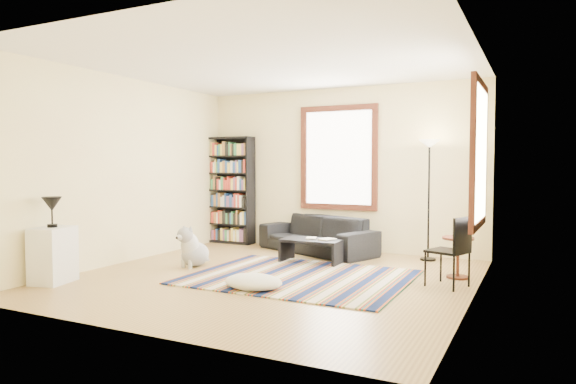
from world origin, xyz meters
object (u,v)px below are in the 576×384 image
at_px(bookshelf, 231,190).
at_px(white_cabinet, 53,255).
at_px(floor_cushion, 253,282).
at_px(folding_chair, 447,251).
at_px(sofa, 317,234).
at_px(dog, 195,246).
at_px(floor_lamp, 429,200).
at_px(coffee_table, 312,251).
at_px(side_table, 458,258).

relative_size(bookshelf, white_cabinet, 2.86).
height_order(floor_cushion, folding_chair, folding_chair).
bearing_deg(sofa, floor_cushion, -61.18).
bearing_deg(dog, floor_lamp, 41.38).
xyz_separation_m(coffee_table, side_table, (2.12, -0.13, 0.09)).
height_order(folding_chair, white_cabinet, folding_chair).
bearing_deg(sofa, bookshelf, -166.44).
xyz_separation_m(side_table, white_cabinet, (-4.50, -2.52, 0.08)).
relative_size(sofa, dog, 3.58).
relative_size(floor_cushion, floor_lamp, 0.39).
relative_size(side_table, white_cabinet, 0.77).
distance_m(bookshelf, side_table, 4.55).
distance_m(sofa, bookshelf, 2.02).
bearing_deg(folding_chair, sofa, 167.82).
relative_size(coffee_table, side_table, 1.67).
xyz_separation_m(coffee_table, floor_lamp, (1.53, 0.98, 0.75)).
height_order(floor_cushion, floor_lamp, floor_lamp).
bearing_deg(folding_chair, white_cabinet, -135.10).
bearing_deg(side_table, folding_chair, -95.35).
distance_m(bookshelf, white_cabinet, 3.86).
relative_size(bookshelf, folding_chair, 2.33).
distance_m(bookshelf, folding_chair, 4.66).
bearing_deg(side_table, white_cabinet, -150.80).
xyz_separation_m(bookshelf, coffee_table, (2.18, -1.15, -0.82)).
bearing_deg(sofa, floor_lamp, 24.87).
height_order(floor_lamp, side_table, floor_lamp).
bearing_deg(floor_lamp, side_table, -61.82).
height_order(sofa, white_cabinet, white_cabinet).
distance_m(floor_lamp, white_cabinet, 5.36).
xyz_separation_m(floor_lamp, white_cabinet, (-3.90, -3.63, -0.58)).
bearing_deg(coffee_table, dog, -144.90).
distance_m(coffee_table, dog, 1.74).
bearing_deg(floor_lamp, bookshelf, 177.37).
xyz_separation_m(sofa, floor_cushion, (0.34, -2.71, -0.22)).
bearing_deg(sofa, side_table, -0.92).
relative_size(floor_cushion, folding_chair, 0.84).
distance_m(floor_lamp, dog, 3.61).
relative_size(bookshelf, coffee_table, 2.22).
xyz_separation_m(folding_chair, dog, (-3.49, -0.34, -0.14)).
bearing_deg(floor_lamp, folding_chair, -71.66).
xyz_separation_m(floor_cushion, side_table, (2.08, 1.70, 0.18)).
bearing_deg(floor_cushion, bookshelf, 126.61).
bearing_deg(floor_cushion, sofa, 97.08).
height_order(sofa, folding_chair, folding_chair).
xyz_separation_m(sofa, coffee_table, (0.30, -0.88, -0.13)).
distance_m(folding_chair, dog, 3.51).
distance_m(bookshelf, coffee_table, 2.60).
relative_size(coffee_table, dog, 1.53).
xyz_separation_m(coffee_table, folding_chair, (2.07, -0.66, 0.25)).
bearing_deg(side_table, floor_cushion, -140.78).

